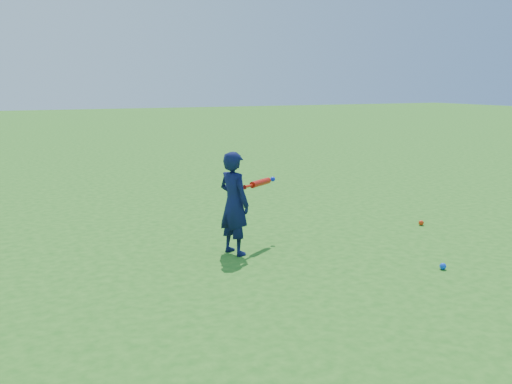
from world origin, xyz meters
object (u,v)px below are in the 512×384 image
child (234,203)px  ground_ball_red (421,223)px  ground_ball_blue (443,266)px  bat_swing (262,182)px

child → ground_ball_red: 3.01m
ground_ball_red → ground_ball_blue: bearing=-124.5°
bat_swing → ground_ball_blue: bearing=-86.9°
ground_ball_blue → bat_swing: size_ratio=0.12×
ground_ball_red → bat_swing: bearing=176.5°
ground_ball_blue → bat_swing: 2.36m
ground_ball_red → ground_ball_blue: size_ratio=1.02×
ground_ball_red → ground_ball_blue: 1.99m
ground_ball_blue → bat_swing: bearing=126.8°
child → ground_ball_blue: 2.45m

